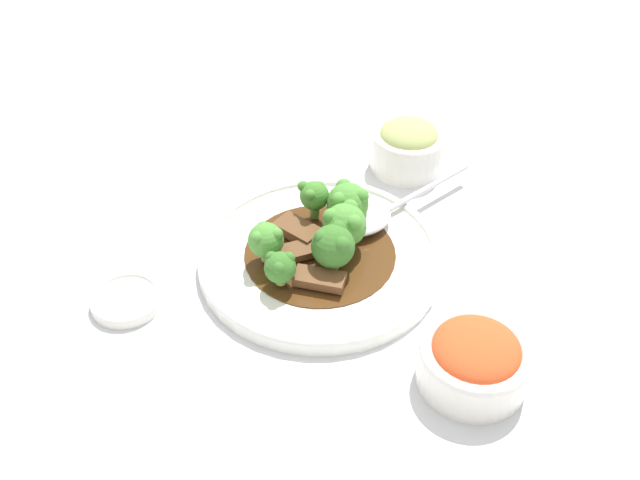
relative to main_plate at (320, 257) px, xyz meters
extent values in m
plane|color=silver|center=(0.00, 0.00, -0.01)|extent=(4.00, 4.00, 0.00)
cylinder|color=white|center=(0.00, 0.00, 0.00)|extent=(0.26, 0.26, 0.01)
torus|color=white|center=(0.00, 0.00, 0.00)|extent=(0.26, 0.26, 0.01)
cylinder|color=#4C2D14|center=(0.00, 0.00, 0.00)|extent=(0.16, 0.16, 0.00)
cube|color=brown|center=(0.01, 0.00, 0.01)|extent=(0.07, 0.04, 0.01)
cube|color=brown|center=(0.02, -0.03, 0.01)|extent=(0.06, 0.06, 0.01)
cube|color=brown|center=(0.01, 0.05, 0.01)|extent=(0.06, 0.04, 0.01)
cylinder|color=#7FA84C|center=(-0.03, -0.01, 0.01)|extent=(0.02, 0.02, 0.01)
sphere|color=#4C8E38|center=(-0.03, -0.01, 0.04)|extent=(0.05, 0.05, 0.05)
sphere|color=#4C8E38|center=(-0.01, -0.01, 0.05)|extent=(0.02, 0.02, 0.02)
sphere|color=#4C8E38|center=(-0.03, 0.01, 0.05)|extent=(0.02, 0.02, 0.02)
sphere|color=#4C8E38|center=(-0.03, -0.02, 0.05)|extent=(0.02, 0.02, 0.02)
cylinder|color=#8EB756|center=(-0.04, -0.05, 0.01)|extent=(0.02, 0.02, 0.01)
sphere|color=#4C8E38|center=(-0.04, -0.05, 0.03)|extent=(0.05, 0.05, 0.05)
sphere|color=#4C8E38|center=(-0.02, -0.04, 0.05)|extent=(0.02, 0.02, 0.02)
sphere|color=#4C8E38|center=(-0.05, -0.04, 0.05)|extent=(0.02, 0.02, 0.02)
sphere|color=#4C8E38|center=(-0.03, -0.06, 0.05)|extent=(0.02, 0.02, 0.02)
cylinder|color=#7FA84C|center=(0.05, 0.04, 0.01)|extent=(0.01, 0.01, 0.01)
sphere|color=#387028|center=(0.05, 0.04, 0.03)|extent=(0.03, 0.03, 0.03)
sphere|color=#387028|center=(0.05, 0.05, 0.04)|extent=(0.01, 0.01, 0.01)
sphere|color=#387028|center=(0.04, 0.04, 0.04)|extent=(0.01, 0.01, 0.01)
sphere|color=#387028|center=(0.05, 0.04, 0.04)|extent=(0.01, 0.01, 0.01)
cylinder|color=#8EB756|center=(-0.01, 0.03, 0.01)|extent=(0.02, 0.02, 0.01)
sphere|color=#387028|center=(-0.01, 0.03, 0.04)|extent=(0.05, 0.05, 0.05)
sphere|color=#387028|center=(-0.02, 0.04, 0.05)|extent=(0.02, 0.02, 0.02)
sphere|color=#387028|center=(-0.02, 0.01, 0.05)|extent=(0.02, 0.02, 0.02)
sphere|color=#387028|center=(0.00, 0.03, 0.05)|extent=(0.02, 0.02, 0.02)
cylinder|color=#8EB756|center=(0.06, 0.01, 0.02)|extent=(0.01, 0.01, 0.01)
sphere|color=#4C8E38|center=(0.06, 0.01, 0.04)|extent=(0.04, 0.04, 0.04)
sphere|color=#4C8E38|center=(0.05, 0.01, 0.05)|extent=(0.01, 0.01, 0.01)
sphere|color=#4C8E38|center=(0.06, 0.00, 0.05)|extent=(0.01, 0.01, 0.01)
sphere|color=#4C8E38|center=(0.07, 0.02, 0.05)|extent=(0.01, 0.01, 0.01)
cylinder|color=#7FA84C|center=(0.00, -0.06, 0.02)|extent=(0.01, 0.01, 0.02)
sphere|color=#427F2D|center=(0.00, -0.06, 0.04)|extent=(0.03, 0.03, 0.03)
sphere|color=#427F2D|center=(-0.01, -0.06, 0.05)|extent=(0.01, 0.01, 0.01)
sphere|color=#427F2D|center=(0.01, -0.06, 0.05)|extent=(0.01, 0.01, 0.01)
sphere|color=#427F2D|center=(0.01, -0.05, 0.05)|extent=(0.01, 0.01, 0.01)
ellipsoid|color=silver|center=(-0.05, -0.04, 0.02)|extent=(0.08, 0.07, 0.01)
cylinder|color=silver|center=(-0.14, -0.09, 0.01)|extent=(0.12, 0.08, 0.01)
cylinder|color=white|center=(-0.12, 0.17, -0.01)|extent=(0.06, 0.06, 0.01)
cylinder|color=white|center=(-0.12, 0.17, 0.01)|extent=(0.10, 0.10, 0.04)
torus|color=white|center=(-0.12, 0.17, 0.03)|extent=(0.10, 0.10, 0.01)
ellipsoid|color=#D14C23|center=(-0.12, 0.17, 0.03)|extent=(0.08, 0.08, 0.03)
cylinder|color=white|center=(-0.13, -0.17, -0.01)|extent=(0.05, 0.05, 0.01)
cylinder|color=white|center=(-0.13, -0.17, 0.01)|extent=(0.09, 0.09, 0.04)
torus|color=white|center=(-0.13, -0.17, 0.03)|extent=(0.09, 0.09, 0.01)
ellipsoid|color=#A3B266|center=(-0.13, -0.17, 0.04)|extent=(0.07, 0.07, 0.03)
cylinder|color=white|center=(0.20, 0.04, -0.01)|extent=(0.07, 0.07, 0.01)
torus|color=white|center=(0.20, 0.04, 0.00)|extent=(0.07, 0.07, 0.01)
camera|label=1|loc=(0.06, 0.59, 0.55)|focal=42.00mm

